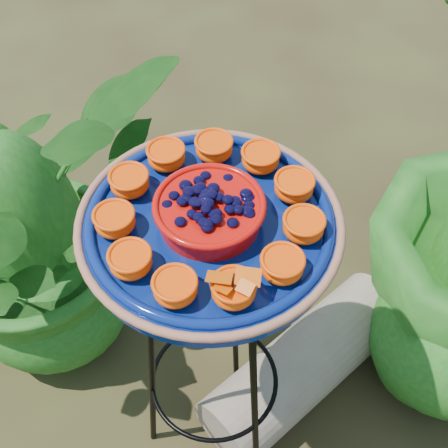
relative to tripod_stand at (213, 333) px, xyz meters
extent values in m
torus|color=black|center=(0.00, 0.00, 0.32)|extent=(0.31, 0.31, 0.01)
torus|color=black|center=(0.00, 0.00, -0.22)|extent=(0.39, 0.39, 0.01)
cylinder|color=black|center=(0.05, 0.12, -0.09)|extent=(0.04, 0.08, 0.82)
cylinder|color=black|center=(-0.13, -0.02, -0.09)|extent=(0.08, 0.03, 0.82)
cylinder|color=black|center=(0.08, -0.11, -0.09)|extent=(0.06, 0.07, 0.82)
cylinder|color=navy|center=(0.00, 0.00, 0.35)|extent=(0.55, 0.55, 0.04)
torus|color=#A9644C|center=(0.00, 0.00, 0.36)|extent=(0.44, 0.44, 0.01)
torus|color=navy|center=(0.00, 0.00, 0.37)|extent=(0.40, 0.40, 0.02)
cylinder|color=#BF0D07|center=(0.00, 0.00, 0.39)|extent=(0.21, 0.21, 0.04)
torus|color=#BF0D07|center=(0.00, 0.00, 0.41)|extent=(0.18, 0.18, 0.01)
ellipsoid|color=black|center=(0.00, 0.00, 0.41)|extent=(0.15, 0.15, 0.03)
ellipsoid|color=#FF5002|center=(0.15, -0.03, 0.38)|extent=(0.07, 0.07, 0.03)
cylinder|color=#FF5C05|center=(0.15, -0.03, 0.40)|extent=(0.06, 0.06, 0.01)
ellipsoid|color=#FF5002|center=(0.14, 0.05, 0.38)|extent=(0.07, 0.07, 0.03)
cylinder|color=#FF5C05|center=(0.14, 0.05, 0.40)|extent=(0.06, 0.06, 0.01)
ellipsoid|color=#FF5002|center=(0.09, 0.12, 0.38)|extent=(0.07, 0.07, 0.03)
cylinder|color=#FF5C05|center=(0.09, 0.12, 0.40)|extent=(0.06, 0.06, 0.01)
ellipsoid|color=#FF5002|center=(0.01, 0.15, 0.38)|extent=(0.07, 0.07, 0.03)
cylinder|color=#FF5C05|center=(0.01, 0.15, 0.40)|extent=(0.06, 0.06, 0.01)
ellipsoid|color=#FF5002|center=(-0.07, 0.13, 0.38)|extent=(0.07, 0.07, 0.03)
cylinder|color=#FF5C05|center=(-0.07, 0.13, 0.40)|extent=(0.06, 0.06, 0.01)
ellipsoid|color=#FF5002|center=(-0.13, 0.07, 0.38)|extent=(0.07, 0.07, 0.03)
cylinder|color=#FF5C05|center=(-0.13, 0.07, 0.40)|extent=(0.06, 0.06, 0.01)
ellipsoid|color=#FF5002|center=(-0.15, -0.01, 0.38)|extent=(0.07, 0.07, 0.03)
cylinder|color=#FF5C05|center=(-0.15, -0.01, 0.40)|extent=(0.06, 0.06, 0.01)
ellipsoid|color=#FF5002|center=(-0.12, -0.09, 0.38)|extent=(0.07, 0.07, 0.03)
cylinder|color=#FF5C05|center=(-0.12, -0.09, 0.40)|extent=(0.06, 0.06, 0.01)
ellipsoid|color=#FF5002|center=(-0.05, -0.14, 0.38)|extent=(0.07, 0.07, 0.03)
cylinder|color=#FF5C05|center=(-0.05, -0.14, 0.40)|extent=(0.06, 0.06, 0.01)
ellipsoid|color=#FF5002|center=(0.03, -0.15, 0.38)|extent=(0.07, 0.07, 0.03)
cylinder|color=#FF5C05|center=(0.03, -0.15, 0.40)|extent=(0.06, 0.06, 0.01)
ellipsoid|color=#FF5002|center=(0.11, -0.11, 0.38)|extent=(0.07, 0.07, 0.03)
cylinder|color=#FF5C05|center=(0.11, -0.11, 0.40)|extent=(0.06, 0.06, 0.01)
cylinder|color=black|center=(0.03, -0.15, 0.41)|extent=(0.01, 0.03, 0.00)
cube|color=orange|center=(0.01, -0.14, 0.41)|extent=(0.04, 0.03, 0.01)
cube|color=orange|center=(0.05, -0.14, 0.41)|extent=(0.04, 0.03, 0.01)
cylinder|color=gray|center=(0.24, 0.12, -0.40)|extent=(0.59, 0.54, 0.20)
imported|color=#185316|center=(-0.47, 0.39, -0.08)|extent=(0.99, 1.01, 0.85)
camera|label=1|loc=(0.00, -0.64, 1.14)|focal=50.00mm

